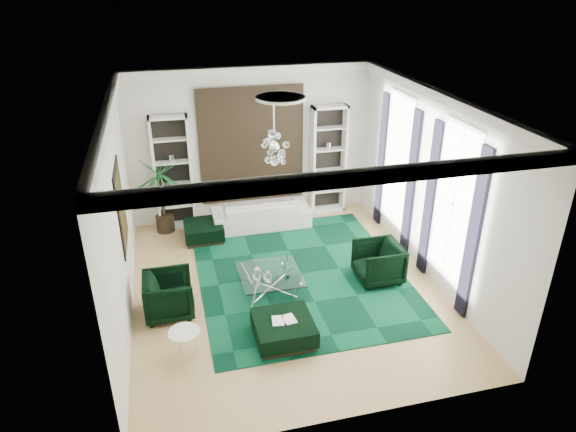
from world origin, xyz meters
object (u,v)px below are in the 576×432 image
object	(u,v)px
sofa	(261,213)
coffee_table	(270,283)
side_table	(185,344)
armchair_left	(169,295)
palm	(161,185)
ottoman_side	(204,231)
armchair_right	(378,262)
ottoman_front	(284,330)

from	to	relation	value
sofa	coffee_table	bearing A→B (deg)	82.29
side_table	armchair_left	bearing A→B (deg)	98.93
palm	armchair_left	bearing A→B (deg)	-90.48
coffee_table	palm	bearing A→B (deg)	121.25
armchair_left	ottoman_side	bearing A→B (deg)	-17.87
coffee_table	side_table	size ratio (longest dim) A/B	2.31
armchair_left	side_table	distance (m)	1.30
armchair_right	coffee_table	bearing A→B (deg)	-92.62
ottoman_front	ottoman_side	bearing A→B (deg)	103.67
coffee_table	ottoman_front	world-z (taller)	coffee_table
ottoman_front	coffee_table	bearing A→B (deg)	86.58
coffee_table	ottoman_front	xyz separation A→B (m)	(-0.09, -1.49, -0.01)
coffee_table	ottoman_side	world-z (taller)	coffee_table
armchair_right	sofa	bearing A→B (deg)	-148.02
palm	sofa	bearing A→B (deg)	-8.00
armchair_right	palm	bearing A→B (deg)	-128.26
ottoman_front	palm	world-z (taller)	palm
armchair_right	coffee_table	size ratio (longest dim) A/B	0.75
ottoman_front	side_table	bearing A→B (deg)	-178.69
coffee_table	side_table	bearing A→B (deg)	-139.17
palm	ottoman_front	bearing A→B (deg)	-68.45
ottoman_side	side_table	size ratio (longest dim) A/B	1.73
sofa	ottoman_side	distance (m)	1.50
armchair_left	ottoman_side	size ratio (longest dim) A/B	0.99
side_table	coffee_table	bearing A→B (deg)	40.83
sofa	side_table	xyz separation A→B (m)	(-2.15, -4.39, -0.10)
ottoman_side	armchair_right	bearing A→B (deg)	-38.56
palm	coffee_table	bearing A→B (deg)	-58.75
coffee_table	sofa	bearing A→B (deg)	82.29
sofa	ottoman_side	xyz separation A→B (m)	(-1.46, -0.33, -0.15)
sofa	side_table	bearing A→B (deg)	63.88
sofa	armchair_right	distance (m)	3.50
side_table	sofa	bearing A→B (deg)	63.88
ottoman_side	side_table	xyz separation A→B (m)	(-0.70, -4.06, 0.05)
coffee_table	palm	distance (m)	3.86
sofa	armchair_left	world-z (taller)	armchair_left
armchair_right	ottoman_front	distance (m)	2.72
armchair_left	coffee_table	size ratio (longest dim) A/B	0.75
armchair_right	armchair_left	bearing A→B (deg)	-87.97
ottoman_side	palm	bearing A→B (deg)	142.92
armchair_right	palm	distance (m)	5.38
coffee_table	palm	xyz separation A→B (m)	(-1.94, 3.19, 0.99)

